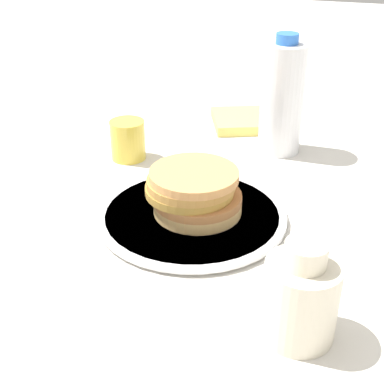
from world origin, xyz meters
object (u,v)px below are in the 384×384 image
at_px(cream_jug, 300,297).
at_px(water_bottle_mid, 282,98).
at_px(plate, 192,216).
at_px(juice_glass, 128,140).
at_px(pancake_stack, 193,192).

distance_m(cream_jug, water_bottle_mid, 0.49).
relative_size(plate, water_bottle_mid, 1.28).
xyz_separation_m(cream_jug, water_bottle_mid, (-0.48, -0.10, 0.05)).
bearing_deg(juice_glass, pancake_stack, 46.30).
distance_m(plate, cream_jug, 0.27).
xyz_separation_m(juice_glass, water_bottle_mid, (-0.12, 0.26, 0.07)).
distance_m(pancake_stack, cream_jug, 0.27).
distance_m(plate, pancake_stack, 0.04).
relative_size(pancake_stack, water_bottle_mid, 0.64).
distance_m(plate, juice_glass, 0.25).
bearing_deg(pancake_stack, plate, -3.30).
xyz_separation_m(juice_glass, cream_jug, (0.36, 0.35, 0.02)).
relative_size(pancake_stack, cream_jug, 1.18).
bearing_deg(cream_jug, juice_glass, -135.86).
xyz_separation_m(plate, cream_jug, (0.19, 0.18, 0.04)).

